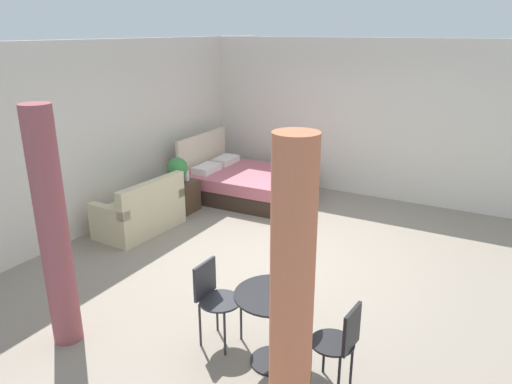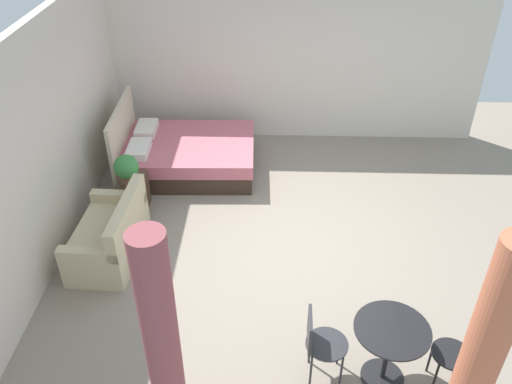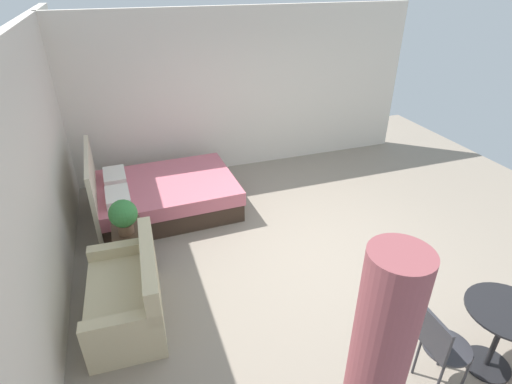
{
  "view_description": "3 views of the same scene",
  "coord_description": "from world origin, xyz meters",
  "px_view_note": "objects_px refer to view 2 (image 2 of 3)",
  "views": [
    {
      "loc": [
        -5.47,
        -2.44,
        2.98
      ],
      "look_at": [
        0.23,
        0.73,
        0.75
      ],
      "focal_mm": 33.56,
      "sensor_mm": 36.0,
      "label": 1
    },
    {
      "loc": [
        -5.41,
        0.42,
        4.53
      ],
      "look_at": [
        -0.13,
        0.58,
        0.88
      ],
      "focal_mm": 36.47,
      "sensor_mm": 36.0,
      "label": 2
    },
    {
      "loc": [
        -3.8,
        2.19,
        3.36
      ],
      "look_at": [
        0.78,
        0.6,
        0.64
      ],
      "focal_mm": 28.07,
      "sensor_mm": 36.0,
      "label": 3
    }
  ],
  "objects_px": {
    "couch": "(111,237)",
    "nightstand": "(133,196)",
    "bed": "(185,154)",
    "cafe_chair_near_couch": "(319,340)",
    "cafe_chair_near_window": "(461,351)",
    "potted_plant": "(126,168)",
    "balcony_table": "(389,344)",
    "vase": "(132,170)"
  },
  "relations": [
    {
      "from": "potted_plant",
      "to": "cafe_chair_near_couch",
      "type": "distance_m",
      "value": 3.59
    },
    {
      "from": "potted_plant",
      "to": "vase",
      "type": "height_order",
      "value": "potted_plant"
    },
    {
      "from": "bed",
      "to": "nightstand",
      "type": "height_order",
      "value": "bed"
    },
    {
      "from": "potted_plant",
      "to": "cafe_chair_near_window",
      "type": "distance_m",
      "value": 4.65
    },
    {
      "from": "bed",
      "to": "cafe_chair_near_couch",
      "type": "xyz_separation_m",
      "value": [
        -3.88,
        -1.88,
        0.25
      ]
    },
    {
      "from": "potted_plant",
      "to": "cafe_chair_near_window",
      "type": "height_order",
      "value": "potted_plant"
    },
    {
      "from": "bed",
      "to": "vase",
      "type": "bearing_deg",
      "value": 151.66
    },
    {
      "from": "nightstand",
      "to": "cafe_chair_near_couch",
      "type": "height_order",
      "value": "cafe_chair_near_couch"
    },
    {
      "from": "bed",
      "to": "couch",
      "type": "bearing_deg",
      "value": 163.3
    },
    {
      "from": "nightstand",
      "to": "cafe_chair_near_window",
      "type": "distance_m",
      "value": 4.71
    },
    {
      "from": "couch",
      "to": "cafe_chair_near_couch",
      "type": "xyz_separation_m",
      "value": [
        -1.75,
        -2.52,
        0.23
      ]
    },
    {
      "from": "potted_plant",
      "to": "bed",
      "type": "bearing_deg",
      "value": -24.25
    },
    {
      "from": "couch",
      "to": "vase",
      "type": "distance_m",
      "value": 1.13
    },
    {
      "from": "couch",
      "to": "nightstand",
      "type": "relative_size",
      "value": 2.46
    },
    {
      "from": "potted_plant",
      "to": "balcony_table",
      "type": "bearing_deg",
      "value": -130.09
    },
    {
      "from": "nightstand",
      "to": "cafe_chair_near_couch",
      "type": "relative_size",
      "value": 0.65
    },
    {
      "from": "vase",
      "to": "balcony_table",
      "type": "height_order",
      "value": "balcony_table"
    },
    {
      "from": "couch",
      "to": "cafe_chair_near_couch",
      "type": "relative_size",
      "value": 1.6
    },
    {
      "from": "couch",
      "to": "nightstand",
      "type": "distance_m",
      "value": 0.96
    },
    {
      "from": "bed",
      "to": "nightstand",
      "type": "xyz_separation_m",
      "value": [
        -1.17,
        0.57,
        -0.01
      ]
    },
    {
      "from": "couch",
      "to": "nightstand",
      "type": "xyz_separation_m",
      "value": [
        0.96,
        -0.07,
        -0.03
      ]
    },
    {
      "from": "cafe_chair_near_window",
      "to": "bed",
      "type": "bearing_deg",
      "value": 39.06
    },
    {
      "from": "couch",
      "to": "cafe_chair_near_couch",
      "type": "height_order",
      "value": "couch"
    },
    {
      "from": "cafe_chair_near_couch",
      "to": "cafe_chair_near_window",
      "type": "bearing_deg",
      "value": -93.18
    },
    {
      "from": "balcony_table",
      "to": "cafe_chair_near_couch",
      "type": "relative_size",
      "value": 0.87
    },
    {
      "from": "bed",
      "to": "potted_plant",
      "type": "xyz_separation_m",
      "value": [
        -1.27,
        0.57,
        0.51
      ]
    },
    {
      "from": "potted_plant",
      "to": "nightstand",
      "type": "bearing_deg",
      "value": -0.51
    },
    {
      "from": "bed",
      "to": "cafe_chair_near_window",
      "type": "bearing_deg",
      "value": -140.94
    },
    {
      "from": "bed",
      "to": "balcony_table",
      "type": "xyz_separation_m",
      "value": [
        -3.9,
        -2.55,
        0.23
      ]
    },
    {
      "from": "vase",
      "to": "cafe_chair_near_couch",
      "type": "distance_m",
      "value": 3.74
    },
    {
      "from": "nightstand",
      "to": "potted_plant",
      "type": "height_order",
      "value": "potted_plant"
    },
    {
      "from": "couch",
      "to": "vase",
      "type": "xyz_separation_m",
      "value": [
        1.08,
        -0.07,
        0.33
      ]
    },
    {
      "from": "potted_plant",
      "to": "cafe_chair_near_window",
      "type": "relative_size",
      "value": 0.53
    },
    {
      "from": "balcony_table",
      "to": "cafe_chair_near_couch",
      "type": "xyz_separation_m",
      "value": [
        0.02,
        0.67,
        0.01
      ]
    },
    {
      "from": "vase",
      "to": "balcony_table",
      "type": "xyz_separation_m",
      "value": [
        -2.85,
        -3.12,
        -0.11
      ]
    },
    {
      "from": "bed",
      "to": "potted_plant",
      "type": "relative_size",
      "value": 4.78
    },
    {
      "from": "potted_plant",
      "to": "balcony_table",
      "type": "distance_m",
      "value": 4.09
    },
    {
      "from": "potted_plant",
      "to": "balcony_table",
      "type": "height_order",
      "value": "potted_plant"
    },
    {
      "from": "bed",
      "to": "cafe_chair_near_couch",
      "type": "relative_size",
      "value": 2.54
    },
    {
      "from": "nightstand",
      "to": "balcony_table",
      "type": "relative_size",
      "value": 0.75
    },
    {
      "from": "potted_plant",
      "to": "cafe_chair_near_couch",
      "type": "relative_size",
      "value": 0.53
    },
    {
      "from": "balcony_table",
      "to": "cafe_chair_near_window",
      "type": "distance_m",
      "value": 0.67
    }
  ]
}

